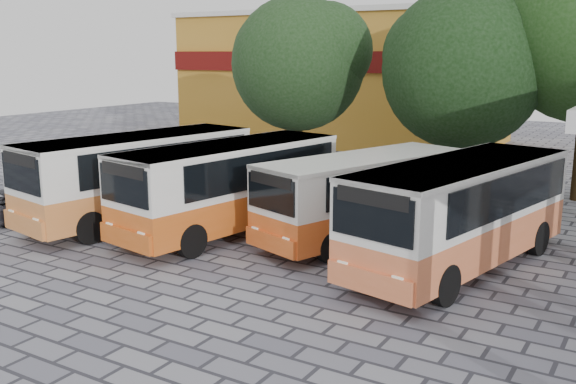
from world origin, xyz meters
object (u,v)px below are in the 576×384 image
Objects in this scene: bus_centre_left at (230,182)px; bus_centre_right at (364,192)px; bus_far_right at (461,208)px; parked_car at (5,207)px; bus_far_left at (139,172)px.

bus_centre_left is 4.27m from bus_centre_right.
bus_far_right is at bearing 12.41° from bus_centre_left.
bus_far_right is (7.37, 0.31, 0.01)m from bus_centre_left.
bus_far_right is at bearing 32.50° from parked_car.
bus_centre_left is (3.52, 0.47, -0.05)m from bus_far_left.
parked_car is (-14.72, -3.36, -1.14)m from bus_far_right.
bus_centre_right is at bearing 29.79° from bus_centre_left.
bus_centre_right is (4.02, 1.45, -0.15)m from bus_centre_left.
bus_centre_right is at bearing 24.90° from bus_far_left.
bus_centre_left is 2.10× the size of parked_car.
bus_centre_left reaches higher than bus_centre_right.
bus_far_right is 15.15m from parked_car.
parked_car is at bearing -135.37° from bus_far_left.
bus_centre_left is at bearing 18.21° from bus_far_left.
bus_far_left reaches higher than parked_car.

